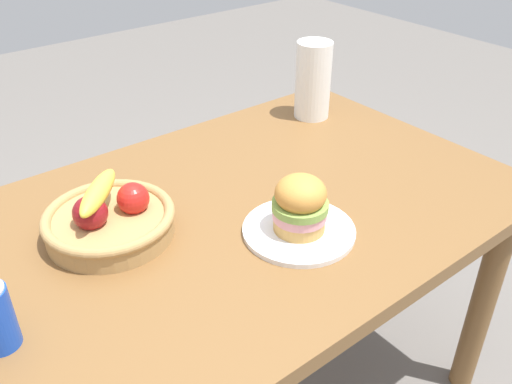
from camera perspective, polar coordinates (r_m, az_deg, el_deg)
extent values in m
cube|color=brown|center=(1.33, -2.00, -2.27)|extent=(1.40, 0.90, 0.04)
cylinder|color=brown|center=(1.77, 22.59, -10.37)|extent=(0.07, 0.07, 0.71)
cylinder|color=brown|center=(2.11, 5.70, -0.25)|extent=(0.07, 0.07, 0.71)
cylinder|color=white|center=(1.23, 4.47, -4.00)|extent=(0.25, 0.25, 0.01)
cylinder|color=tan|center=(1.22, 4.51, -3.21)|extent=(0.12, 0.12, 0.03)
cylinder|color=pink|center=(1.21, 4.57, -2.20)|extent=(0.12, 0.12, 0.02)
cylinder|color=#84A84C|center=(1.19, 4.61, -1.41)|extent=(0.12, 0.12, 0.02)
ellipsoid|color=gold|center=(1.18, 4.67, -0.15)|extent=(0.11, 0.11, 0.08)
cylinder|color=tan|center=(1.26, -14.93, -3.34)|extent=(0.28, 0.28, 0.05)
torus|color=tan|center=(1.24, -15.09, -2.40)|extent=(0.29, 0.29, 0.02)
sphere|color=red|center=(1.24, -12.66, -0.66)|extent=(0.07, 0.07, 0.07)
sphere|color=maroon|center=(1.21, -16.86, -2.10)|extent=(0.07, 0.07, 0.07)
ellipsoid|color=yellow|center=(1.21, -16.11, -0.02)|extent=(0.16, 0.17, 0.05)
cylinder|color=white|center=(1.74, 5.95, 11.49)|extent=(0.11, 0.11, 0.24)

